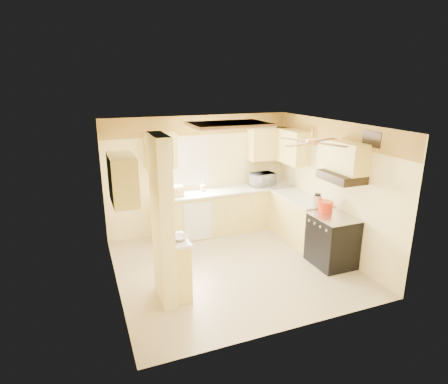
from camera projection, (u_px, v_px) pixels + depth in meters
name	position (u px, v px, depth m)	size (l,w,h in m)	color
floor	(234.00, 266.00, 6.68)	(4.00, 4.00, 0.00)	tan
ceiling	(235.00, 125.00, 5.96)	(4.00, 4.00, 0.00)	white
wall_back	(200.00, 174.00, 8.02)	(4.00, 4.00, 0.00)	#FEE69B
wall_front	(294.00, 244.00, 4.63)	(4.00, 4.00, 0.00)	#FEE69B
wall_left	(112.00, 215.00, 5.62)	(3.80, 3.80, 0.00)	#FEE69B
wall_right	(332.00, 188.00, 7.03)	(3.80, 3.80, 0.00)	#FEE69B
wallpaper_border	(199.00, 125.00, 7.70)	(4.00, 0.02, 0.40)	#F3BE47
partition_column	(162.00, 221.00, 5.36)	(0.20, 0.70, 2.50)	#FEE69B
partition_ledge	(179.00, 269.00, 5.67)	(0.25, 0.55, 0.90)	#FBE97B
ledge_top	(178.00, 240.00, 5.53)	(0.28, 0.58, 0.04)	white
lower_cabinets_back	(226.00, 211.00, 8.16)	(3.00, 0.60, 0.90)	#FBE97B
lower_cabinets_right	(298.00, 219.00, 7.69)	(0.60, 1.40, 0.90)	#FBE97B
countertop_back	(226.00, 191.00, 8.01)	(3.04, 0.64, 0.04)	white
countertop_right	(299.00, 197.00, 7.55)	(0.64, 1.44, 0.04)	white
dishwasher_panel	(198.00, 221.00, 7.62)	(0.58, 0.02, 0.80)	white
window	(188.00, 162.00, 7.83)	(0.92, 0.02, 1.02)	white
upper_cab_back_left	(161.00, 151.00, 7.39)	(0.60, 0.35, 0.70)	#FBE97B
upper_cab_back_right	(268.00, 144.00, 8.23)	(0.90, 0.35, 0.70)	#FBE97B
upper_cab_right	(291.00, 146.00, 7.91)	(0.35, 1.00, 0.70)	#FBE97B
upper_cab_left_wall	(123.00, 179.00, 5.29)	(0.35, 0.75, 0.70)	#FBE97B
upper_cab_over_stove	(347.00, 157.00, 6.27)	(0.35, 0.76, 0.52)	#FBE97B
stove	(332.00, 240.00, 6.65)	(0.68, 0.77, 0.92)	black
range_hood	(341.00, 177.00, 6.34)	(0.50, 0.76, 0.14)	black
poster_menu	(168.00, 180.00, 5.23)	(0.02, 0.42, 0.57)	black
poster_nashville	(170.00, 224.00, 5.41)	(0.02, 0.42, 0.57)	black
ceiling_light_panel	(229.00, 125.00, 6.46)	(1.35, 0.95, 0.06)	brown
ceiling_fan	(312.00, 142.00, 5.75)	(1.15, 1.15, 0.26)	gold
vent_grate	(372.00, 139.00, 5.92)	(0.02, 0.40, 0.25)	black
microwave	(262.00, 179.00, 8.27)	(0.52, 0.35, 0.29)	white
bowl	(180.00, 238.00, 5.50)	(0.23, 0.23, 0.06)	white
dutch_oven	(325.00, 206.00, 6.76)	(0.28, 0.28, 0.18)	red
kettle	(317.00, 201.00, 6.90)	(0.17, 0.17, 0.26)	silver
dish_rack	(175.00, 192.00, 7.58)	(0.35, 0.26, 0.20)	tan
utensil_crock	(203.00, 188.00, 7.89)	(0.10, 0.10, 0.21)	white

